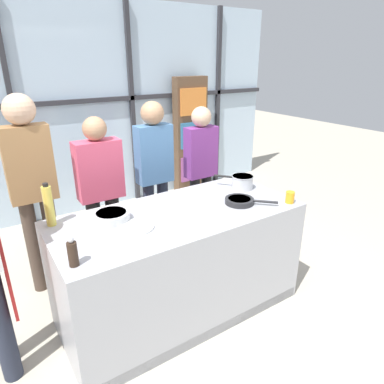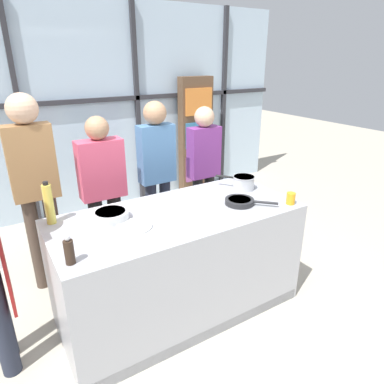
{
  "view_description": "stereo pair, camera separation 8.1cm",
  "coord_description": "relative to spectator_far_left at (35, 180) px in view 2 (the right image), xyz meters",
  "views": [
    {
      "loc": [
        -1.26,
        -2.11,
        2.08
      ],
      "look_at": [
        0.19,
        0.1,
        1.03
      ],
      "focal_mm": 32.0,
      "sensor_mm": 36.0,
      "label": 1
    },
    {
      "loc": [
        -1.2,
        -2.16,
        2.08
      ],
      "look_at": [
        0.19,
        0.1,
        1.03
      ],
      "focal_mm": 32.0,
      "sensor_mm": 36.0,
      "label": 2
    }
  ],
  "objects": [
    {
      "name": "back_window_wall",
      "position": [
        0.89,
        1.6,
        0.33
      ],
      "size": [
        6.4,
        0.1,
        2.8
      ],
      "color": "silver",
      "rests_on": "ground_plane"
    },
    {
      "name": "saucepan",
      "position": [
        1.66,
        -0.84,
        -0.08
      ],
      "size": [
        0.28,
        0.31,
        0.13
      ],
      "color": "silver",
      "rests_on": "demo_island"
    },
    {
      "name": "ground_plane",
      "position": [
        0.89,
        -0.97,
        -1.08
      ],
      "size": [
        18.0,
        18.0,
        0.0
      ],
      "primitive_type": "plane",
      "color": "#BCB29E"
    },
    {
      "name": "spectator_center_left",
      "position": [
        0.59,
        -0.0,
        -0.18
      ],
      "size": [
        0.43,
        0.22,
        1.58
      ],
      "rotation": [
        0.0,
        0.0,
        3.14
      ],
      "color": "black",
      "rests_on": "ground_plane"
    },
    {
      "name": "white_plate",
      "position": [
        0.49,
        -1.03,
        -0.14
      ],
      "size": [
        0.26,
        0.26,
        0.01
      ],
      "primitive_type": "cylinder",
      "color": "white",
      "rests_on": "demo_island"
    },
    {
      "name": "bookshelf",
      "position": [
        2.56,
        1.42,
        -0.17
      ],
      "size": [
        0.54,
        0.19,
        1.81
      ],
      "color": "brown",
      "rests_on": "ground_plane"
    },
    {
      "name": "pepper_grinder",
      "position": [
        -0.01,
        -1.26,
        -0.06
      ],
      "size": [
        0.06,
        0.06,
        0.19
      ],
      "color": "#332319",
      "rests_on": "demo_island"
    },
    {
      "name": "spectator_center_right",
      "position": [
        1.19,
        0.0,
        -0.09
      ],
      "size": [
        0.38,
        0.24,
        1.68
      ],
      "rotation": [
        0.0,
        0.0,
        3.14
      ],
      "color": "#232838",
      "rests_on": "ground_plane"
    },
    {
      "name": "frying_pan",
      "position": [
        1.42,
        -1.1,
        -0.12
      ],
      "size": [
        0.35,
        0.35,
        0.04
      ],
      "color": "#232326",
      "rests_on": "demo_island"
    },
    {
      "name": "mixing_bowl",
      "position": [
        0.4,
        -0.82,
        -0.11
      ],
      "size": [
        0.28,
        0.28,
        0.07
      ],
      "color": "silver",
      "rests_on": "demo_island"
    },
    {
      "name": "spectator_far_left",
      "position": [
        0.0,
        0.0,
        0.0
      ],
      "size": [
        0.38,
        0.25,
        1.82
      ],
      "rotation": [
        0.0,
        0.0,
        3.14
      ],
      "color": "#47382D",
      "rests_on": "ground_plane"
    },
    {
      "name": "spectator_far_right",
      "position": [
        1.78,
        -0.0,
        -0.16
      ],
      "size": [
        0.37,
        0.22,
        1.59
      ],
      "rotation": [
        0.0,
        0.0,
        3.14
      ],
      "color": "black",
      "rests_on": "ground_plane"
    },
    {
      "name": "oil_bottle",
      "position": [
        0.0,
        -0.64,
        0.01
      ],
      "size": [
        0.07,
        0.07,
        0.33
      ],
      "color": "#E0CC4C",
      "rests_on": "demo_island"
    },
    {
      "name": "juice_glass_near",
      "position": [
        1.78,
        -1.32,
        -0.1
      ],
      "size": [
        0.07,
        0.07,
        0.1
      ],
      "primitive_type": "cylinder",
      "color": "orange",
      "rests_on": "demo_island"
    },
    {
      "name": "demo_island",
      "position": [
        0.89,
        -0.97,
        -0.61
      ],
      "size": [
        1.98,
        0.9,
        0.93
      ],
      "color": "#A8AAB2",
      "rests_on": "ground_plane"
    }
  ]
}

